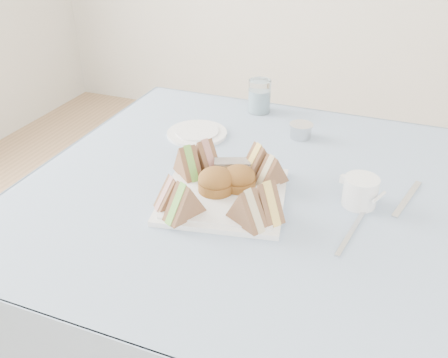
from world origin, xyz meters
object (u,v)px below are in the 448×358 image
(serving_plate, at_px, (224,196))
(water_glass, at_px, (259,96))
(table, at_px, (241,297))
(creamer_jug, at_px, (360,191))

(serving_plate, relative_size, water_glass, 2.65)
(table, xyz_separation_m, creamer_jug, (0.27, 0.01, 0.41))
(serving_plate, bearing_deg, creamer_jug, 5.49)
(water_glass, relative_size, creamer_jug, 1.35)
(water_glass, height_order, creamer_jug, water_glass)
(serving_plate, bearing_deg, water_glass, 87.80)
(table, relative_size, creamer_jug, 11.85)
(table, height_order, serving_plate, serving_plate)
(table, relative_size, serving_plate, 3.30)
(table, bearing_deg, serving_plate, -106.86)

